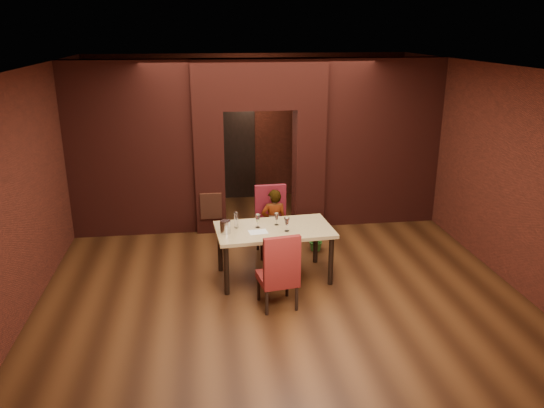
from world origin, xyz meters
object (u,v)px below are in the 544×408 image
at_px(chair_near, 277,269).
at_px(wine_glass_a, 258,221).
at_px(chair_far, 273,222).
at_px(water_bottle, 236,220).
at_px(dining_table, 274,253).
at_px(wine_glass_b, 277,219).
at_px(wine_glass_c, 287,224).
at_px(wine_bucket, 225,227).
at_px(potted_plant, 316,240).
at_px(person_seated, 274,223).

distance_m(chair_near, wine_glass_a, 1.02).
distance_m(chair_far, chair_near, 1.78).
distance_m(chair_near, water_bottle, 1.16).
xyz_separation_m(dining_table, water_bottle, (-0.57, 0.09, 0.54)).
bearing_deg(wine_glass_b, wine_glass_c, -67.98).
bearing_deg(wine_bucket, potted_plant, 33.07).
xyz_separation_m(water_bottle, potted_plant, (1.45, 0.86, -0.76)).
xyz_separation_m(wine_glass_a, wine_glass_c, (0.42, -0.21, 0.00)).
bearing_deg(wine_glass_b, chair_near, -97.56).
xyz_separation_m(chair_near, water_bottle, (-0.49, 0.97, 0.40)).
distance_m(wine_glass_b, potted_plant, 1.37).
xyz_separation_m(chair_far, chair_near, (-0.18, -1.77, -0.03)).
xyz_separation_m(chair_far, water_bottle, (-0.67, -0.79, 0.37)).
relative_size(chair_near, wine_glass_b, 5.88).
distance_m(wine_glass_a, potted_plant, 1.62).
distance_m(person_seated, wine_glass_b, 0.76).
bearing_deg(wine_glass_c, chair_near, -108.94).
relative_size(wine_glass_a, potted_plant, 0.54).
height_order(wine_glass_b, water_bottle, water_bottle).
relative_size(wine_glass_b, wine_glass_c, 0.88).
height_order(wine_bucket, potted_plant, wine_bucket).
bearing_deg(chair_far, water_bottle, -132.35).
distance_m(dining_table, wine_glass_c, 0.57).
bearing_deg(dining_table, wine_glass_c, -46.03).
bearing_deg(wine_glass_c, dining_table, 138.07).
bearing_deg(person_seated, wine_glass_a, 63.94).
height_order(wine_glass_a, wine_bucket, wine_glass_a).
bearing_deg(water_bottle, chair_near, -63.14).
relative_size(person_seated, water_bottle, 4.55).
relative_size(chair_far, water_bottle, 4.51).
relative_size(chair_near, water_bottle, 4.28).
distance_m(chair_far, wine_bucket, 1.34).
bearing_deg(potted_plant, wine_glass_a, -141.57).
bearing_deg(wine_glass_b, dining_table, -114.30).
height_order(dining_table, wine_glass_c, wine_glass_c).
xyz_separation_m(wine_glass_b, potted_plant, (0.83, 0.82, -0.72)).
xyz_separation_m(dining_table, wine_glass_a, (-0.24, 0.06, 0.52)).
bearing_deg(wine_bucket, water_bottle, 48.63).
bearing_deg(chair_near, person_seated, -104.97).
bearing_deg(chair_far, wine_glass_a, -114.82).
distance_m(wine_bucket, potted_plant, 2.07).
bearing_deg(chair_near, chair_far, -104.30).
height_order(person_seated, wine_bucket, person_seated).
distance_m(person_seated, water_bottle, 1.06).
xyz_separation_m(chair_near, wine_glass_a, (-0.17, 0.94, 0.37)).
height_order(wine_glass_b, wine_glass_c, wine_glass_c).
xyz_separation_m(chair_near, potted_plant, (0.96, 1.83, -0.36)).
distance_m(dining_table, wine_glass_b, 0.53).
bearing_deg(wine_glass_a, chair_far, 67.45).
bearing_deg(wine_bucket, chair_near, -49.31).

